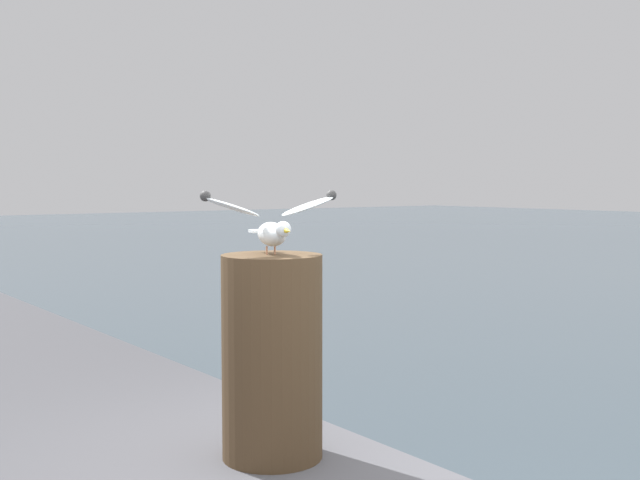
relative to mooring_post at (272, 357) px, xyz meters
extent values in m
cylinder|color=#4C3823|center=(0.00, 0.00, 0.00)|extent=(0.42, 0.42, 0.86)
cylinder|color=tan|center=(-0.01, -0.02, 0.45)|extent=(0.01, 0.01, 0.04)
cylinder|color=tan|center=(-0.01, 0.02, 0.45)|extent=(0.01, 0.01, 0.04)
ellipsoid|color=silver|center=(0.00, 0.00, 0.51)|extent=(0.24, 0.14, 0.10)
sphere|color=silver|center=(0.13, -0.03, 0.54)|extent=(0.06, 0.06, 0.06)
cone|color=yellow|center=(0.18, -0.04, 0.54)|extent=(0.05, 0.03, 0.02)
cube|color=silver|center=(-0.14, 0.03, 0.52)|extent=(0.09, 0.09, 0.01)
ellipsoid|color=silver|center=(-0.05, -0.16, 0.63)|extent=(0.17, 0.26, 0.09)
sphere|color=#323232|center=(-0.07, -0.27, 0.67)|extent=(0.04, 0.04, 0.04)
ellipsoid|color=silver|center=(0.03, 0.17, 0.63)|extent=(0.17, 0.26, 0.09)
sphere|color=#323232|center=(0.05, 0.27, 0.67)|extent=(0.04, 0.04, 0.04)
camera|label=1|loc=(2.73, -1.80, 0.72)|focal=44.53mm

